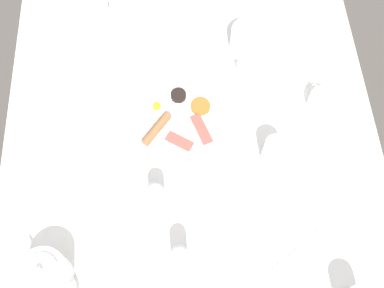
% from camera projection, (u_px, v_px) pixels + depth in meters
% --- Properties ---
extents(ground_plane, '(8.00, 8.00, 0.00)m').
position_uv_depth(ground_plane, '(192.00, 216.00, 1.95)').
color(ground_plane, '#4C4742').
extents(table, '(1.09, 1.17, 0.72)m').
position_uv_depth(table, '(192.00, 155.00, 1.35)').
color(table, silver).
rests_on(table, ground_plane).
extents(breakfast_plate, '(0.29, 0.29, 0.04)m').
position_uv_depth(breakfast_plate, '(178.00, 119.00, 1.33)').
color(breakfast_plate, white).
rests_on(breakfast_plate, table).
extents(teapot_near, '(0.12, 0.19, 0.12)m').
position_uv_depth(teapot_near, '(249.00, 41.00, 1.40)').
color(teapot_near, white).
rests_on(teapot_near, table).
extents(teapot_far, '(0.16, 0.15, 0.12)m').
position_uv_depth(teapot_far, '(46.00, 274.00, 1.10)').
color(teapot_far, white).
rests_on(teapot_far, table).
extents(teacup_with_saucer_left, '(0.15, 0.15, 0.06)m').
position_uv_depth(teacup_with_saucer_left, '(143.00, 43.00, 1.43)').
color(teacup_with_saucer_left, white).
rests_on(teacup_with_saucer_left, table).
extents(teacup_with_saucer_right, '(0.15, 0.15, 0.06)m').
position_uv_depth(teacup_with_saucer_right, '(321.00, 103.00, 1.33)').
color(teacup_with_saucer_right, white).
rests_on(teacup_with_saucer_right, table).
extents(water_glass_tall, '(0.07, 0.07, 0.10)m').
position_uv_depth(water_glass_tall, '(274.00, 152.00, 1.24)').
color(water_glass_tall, white).
rests_on(water_glass_tall, table).
extents(creamer_jug, '(0.08, 0.05, 0.06)m').
position_uv_depth(creamer_jug, '(100.00, 5.00, 1.48)').
color(creamer_jug, white).
rests_on(creamer_jug, table).
extents(pepper_grinder, '(0.05, 0.05, 0.11)m').
position_uv_depth(pepper_grinder, '(179.00, 256.00, 1.11)').
color(pepper_grinder, '#BCBCC1').
rests_on(pepper_grinder, table).
extents(salt_grinder, '(0.05, 0.05, 0.11)m').
position_uv_depth(salt_grinder, '(156.00, 194.00, 1.18)').
color(salt_grinder, '#BCBCC1').
rests_on(salt_grinder, table).
extents(fork_by_plate, '(0.16, 0.10, 0.00)m').
position_uv_depth(fork_by_plate, '(312.00, 25.00, 1.48)').
color(fork_by_plate, silver).
rests_on(fork_by_plate, table).
extents(knife_by_plate, '(0.18, 0.13, 0.00)m').
position_uv_depth(knife_by_plate, '(303.00, 246.00, 1.18)').
color(knife_by_plate, silver).
rests_on(knife_by_plate, table).
extents(spoon_for_tea, '(0.10, 0.13, 0.00)m').
position_uv_depth(spoon_for_tea, '(57.00, 154.00, 1.29)').
color(spoon_for_tea, silver).
rests_on(spoon_for_tea, table).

